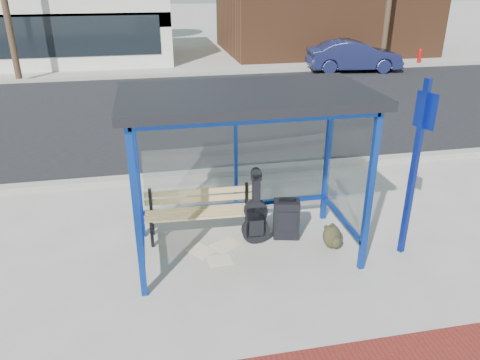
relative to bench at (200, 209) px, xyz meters
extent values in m
plane|color=#B2ADA0|center=(0.60, -0.61, -0.45)|extent=(120.00, 120.00, 0.00)
cube|color=gray|center=(0.60, 2.29, -0.39)|extent=(60.00, 0.25, 0.12)
cube|color=black|center=(0.60, 7.39, -0.45)|extent=(60.00, 10.00, 0.00)
cube|color=gray|center=(0.60, 12.49, -0.39)|extent=(60.00, 0.25, 0.12)
cube|color=#B2ADA0|center=(0.60, 14.39, -0.45)|extent=(60.00, 4.00, 0.01)
cube|color=#0D3198|center=(-0.90, -1.36, 0.70)|extent=(0.08, 0.08, 2.30)
cube|color=#0D3198|center=(2.10, -1.36, 0.70)|extent=(0.08, 0.08, 2.30)
cube|color=#0D3198|center=(-0.90, 0.14, 0.70)|extent=(0.08, 0.08, 2.30)
cube|color=#0D3198|center=(2.10, 0.14, 0.70)|extent=(0.08, 0.08, 2.30)
cube|color=#0D3198|center=(0.60, 0.14, 1.81)|extent=(3.00, 0.08, 0.08)
cube|color=#0D3198|center=(0.60, -1.36, 1.81)|extent=(3.00, 0.08, 0.08)
cube|color=#0D3198|center=(-0.90, -0.61, 1.81)|extent=(0.08, 1.50, 0.08)
cube|color=#0D3198|center=(2.10, -0.61, 1.81)|extent=(0.08, 1.50, 0.08)
cube|color=#0D3198|center=(0.60, 0.14, -0.05)|extent=(3.00, 0.08, 0.06)
cube|color=#0D3198|center=(-0.90, -0.61, -0.05)|extent=(0.08, 1.50, 0.06)
cube|color=#0D3198|center=(2.10, -0.61, -0.05)|extent=(0.08, 1.50, 0.06)
cube|color=#0D3198|center=(0.60, 0.14, 0.90)|extent=(0.05, 0.05, 1.90)
cube|color=silver|center=(0.60, 0.14, 0.86)|extent=(2.84, 0.01, 1.82)
cube|color=silver|center=(-0.90, -0.61, 0.86)|extent=(0.02, 1.34, 1.82)
cube|color=silver|center=(2.10, -0.61, 0.86)|extent=(0.02, 1.34, 1.82)
cube|color=black|center=(0.60, -0.61, 1.91)|extent=(3.30, 1.80, 0.12)
cube|color=black|center=(-0.76, -0.21, -0.24)|extent=(0.05, 0.05, 0.42)
cube|color=black|center=(-0.74, 0.16, -0.05)|extent=(0.05, 0.05, 0.80)
cube|color=black|center=(-0.75, -0.02, -0.24)|extent=(0.07, 0.38, 0.05)
cube|color=black|center=(0.74, -0.28, -0.24)|extent=(0.05, 0.05, 0.42)
cube|color=black|center=(0.76, 0.09, -0.05)|extent=(0.05, 0.05, 0.80)
cube|color=black|center=(0.75, -0.09, -0.24)|extent=(0.07, 0.38, 0.05)
cube|color=#D8C07C|center=(-0.01, -0.21, -0.03)|extent=(1.69, 0.17, 0.03)
cube|color=#D8C07C|center=(-0.01, -0.11, -0.03)|extent=(1.69, 0.17, 0.03)
cube|color=#D8C07C|center=(0.00, -0.01, -0.03)|extent=(1.69, 0.17, 0.03)
cube|color=#D8C07C|center=(0.00, 0.10, -0.03)|extent=(1.69, 0.17, 0.03)
cube|color=#D8C07C|center=(0.01, 0.13, 0.11)|extent=(1.69, 0.11, 0.09)
cube|color=#D8C07C|center=(0.01, 0.13, 0.24)|extent=(1.69, 0.11, 0.09)
cylinder|color=black|center=(0.80, -0.39, -0.24)|extent=(0.43, 0.13, 0.42)
cylinder|color=black|center=(0.80, -0.39, 0.09)|extent=(0.36, 0.13, 0.35)
cube|color=black|center=(0.80, -0.39, -0.08)|extent=(0.30, 0.13, 0.50)
cube|color=black|center=(0.80, -0.39, 0.43)|extent=(0.11, 0.11, 0.50)
cube|color=black|center=(0.80, -0.39, 0.66)|extent=(0.15, 0.11, 0.10)
cube|color=black|center=(1.30, -0.34, -0.13)|extent=(0.44, 0.33, 0.62)
cylinder|color=black|center=(1.16, -0.30, -0.42)|extent=(0.11, 0.23, 0.06)
cylinder|color=black|center=(1.44, -0.37, -0.42)|extent=(0.11, 0.23, 0.06)
cube|color=black|center=(1.30, -0.34, 0.21)|extent=(0.25, 0.10, 0.05)
cube|color=black|center=(1.27, -0.46, -0.11)|extent=(0.31, 0.09, 0.34)
ellipsoid|color=#2A2917|center=(1.90, -0.76, -0.27)|extent=(0.36, 0.31, 0.36)
ellipsoid|color=#2A2917|center=(1.93, -0.86, -0.32)|extent=(0.21, 0.17, 0.19)
cube|color=#2A2917|center=(1.89, -0.74, -0.10)|extent=(0.11, 0.07, 0.03)
cube|color=navy|center=(2.87, -1.07, 0.84)|extent=(0.10, 0.10, 2.59)
cube|color=navy|center=(2.92, -1.05, 1.70)|extent=(0.14, 0.31, 0.49)
cube|color=white|center=(0.33, -0.39, -0.45)|extent=(0.50, 0.48, 0.01)
cube|color=white|center=(-0.06, -0.47, -0.45)|extent=(0.46, 0.48, 0.01)
cube|color=white|center=(0.18, -0.79, -0.45)|extent=(0.36, 0.28, 0.01)
imported|color=#1B214D|center=(7.92, 12.06, 0.18)|extent=(3.97, 1.78, 1.27)
cylinder|color=#A4100B|center=(11.72, 13.31, -0.19)|extent=(0.18, 0.18, 0.53)
sphere|color=#A4100B|center=(11.72, 13.31, 0.10)|extent=(0.19, 0.19, 0.19)
cylinder|color=#A4100B|center=(11.72, 13.31, -0.10)|extent=(0.29, 0.18, 0.09)
camera|label=1|loc=(-0.67, -6.44, 3.37)|focal=35.00mm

